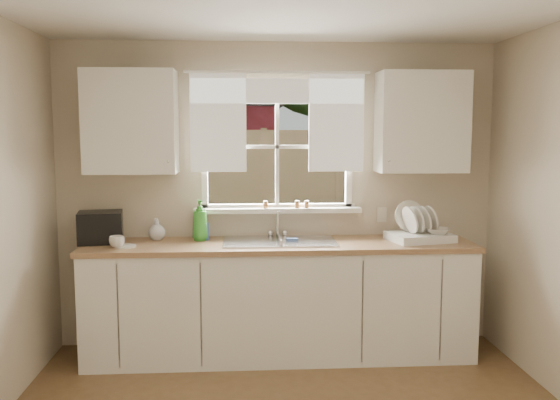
{
  "coord_description": "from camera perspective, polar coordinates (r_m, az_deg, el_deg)",
  "views": [
    {
      "loc": [
        -0.29,
        -2.88,
        1.77
      ],
      "look_at": [
        0.0,
        1.65,
        1.25
      ],
      "focal_mm": 38.0,
      "sensor_mm": 36.0,
      "label": 1
    }
  ],
  "objects": [
    {
      "name": "black_appliance",
      "position": [
        4.84,
        -16.89,
        -2.51
      ],
      "size": [
        0.38,
        0.34,
        0.24
      ],
      "primitive_type": "cube",
      "rotation": [
        0.0,
        0.0,
        0.17
      ],
      "color": "black",
      "rests_on": "countertop"
    },
    {
      "name": "wall_outlet",
      "position": [
        5.05,
        9.77,
        -1.41
      ],
      "size": [
        0.08,
        0.01,
        0.12
      ],
      "primitive_type": "cube",
      "color": "beige",
      "rests_on": "room_walls"
    },
    {
      "name": "soap_bottle_c",
      "position": [
        4.85,
        -11.79,
        -2.77
      ],
      "size": [
        0.17,
        0.17,
        0.17
      ],
      "primitive_type": "imported",
      "rotation": [
        0.0,
        0.0,
        -0.29
      ],
      "color": "beige",
      "rests_on": "countertop"
    },
    {
      "name": "backyard",
      "position": [
        11.45,
        0.74,
        15.03
      ],
      "size": [
        20.0,
        10.0,
        6.13
      ],
      "color": "#335421",
      "rests_on": "ground"
    },
    {
      "name": "soap_bottle_b",
      "position": [
        4.79,
        -7.55,
        -2.58
      ],
      "size": [
        0.12,
        0.12,
        0.21
      ],
      "primitive_type": "imported",
      "rotation": [
        0.0,
        0.0,
        0.26
      ],
      "color": "blue",
      "rests_on": "countertop"
    },
    {
      "name": "upper_cabinet_right",
      "position": [
        4.92,
        13.46,
        7.29
      ],
      "size": [
        0.7,
        0.33,
        0.8
      ],
      "primitive_type": "cube",
      "color": "white",
      "rests_on": "room_walls"
    },
    {
      "name": "countertop",
      "position": [
        4.65,
        -0.02,
        -4.37
      ],
      "size": [
        3.04,
        0.65,
        0.04
      ],
      "primitive_type": "cube",
      "color": "#98724C",
      "rests_on": "base_cabinets"
    },
    {
      "name": "sink",
      "position": [
        4.69,
        -0.05,
        -4.92
      ],
      "size": [
        0.88,
        0.52,
        0.4
      ],
      "color": "#B7B7BC",
      "rests_on": "countertop"
    },
    {
      "name": "saucer",
      "position": [
        4.62,
        -14.71,
        -4.32
      ],
      "size": [
        0.17,
        0.17,
        0.01
      ],
      "primitive_type": "cylinder",
      "color": "white",
      "rests_on": "countertop"
    },
    {
      "name": "bowl",
      "position": [
        4.84,
        14.93,
        -2.9
      ],
      "size": [
        0.23,
        0.23,
        0.05
      ],
      "primitive_type": "imported",
      "rotation": [
        0.0,
        0.0,
        -0.3
      ],
      "color": "silver",
      "rests_on": "dish_rack"
    },
    {
      "name": "room_walls",
      "position": [
        2.88,
        2.2,
        -4.15
      ],
      "size": [
        3.62,
        4.02,
        2.5
      ],
      "color": "beige",
      "rests_on": "ground"
    },
    {
      "name": "curtains",
      "position": [
        4.84,
        -0.23,
        8.47
      ],
      "size": [
        1.5,
        0.03,
        0.81
      ],
      "color": "white",
      "rests_on": "room_walls"
    },
    {
      "name": "dish_rack",
      "position": [
        4.85,
        13.25,
        -3.03
      ],
      "size": [
        0.53,
        0.45,
        0.31
      ],
      "color": "white",
      "rests_on": "countertop"
    },
    {
      "name": "window",
      "position": [
        4.9,
        -0.26,
        3.21
      ],
      "size": [
        1.38,
        0.16,
        1.06
      ],
      "color": "white",
      "rests_on": "room_walls"
    },
    {
      "name": "soap_bottle_a",
      "position": [
        4.76,
        -7.71,
        -1.94
      ],
      "size": [
        0.16,
        0.16,
        0.33
      ],
      "primitive_type": "imported",
      "rotation": [
        0.0,
        0.0,
        0.35
      ],
      "color": "green",
      "rests_on": "countertop"
    },
    {
      "name": "cup",
      "position": [
        4.6,
        -15.44,
        -3.9
      ],
      "size": [
        0.13,
        0.13,
        0.09
      ],
      "primitive_type": "imported",
      "rotation": [
        0.0,
        0.0,
        0.19
      ],
      "color": "beige",
      "rests_on": "countertop"
    },
    {
      "name": "base_cabinets",
      "position": [
        4.76,
        -0.02,
        -9.75
      ],
      "size": [
        3.0,
        0.62,
        0.87
      ],
      "primitive_type": "cube",
      "color": "white",
      "rests_on": "ground"
    },
    {
      "name": "upper_cabinet_left",
      "position": [
        4.78,
        -14.14,
        7.3
      ],
      "size": [
        0.7,
        0.33,
        0.8
      ],
      "primitive_type": "cube",
      "color": "white",
      "rests_on": "room_walls"
    },
    {
      "name": "sill_jars",
      "position": [
        4.87,
        0.95,
        -0.42
      ],
      "size": [
        0.38,
        0.04,
        0.06
      ],
      "color": "brown",
      "rests_on": "window"
    }
  ]
}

